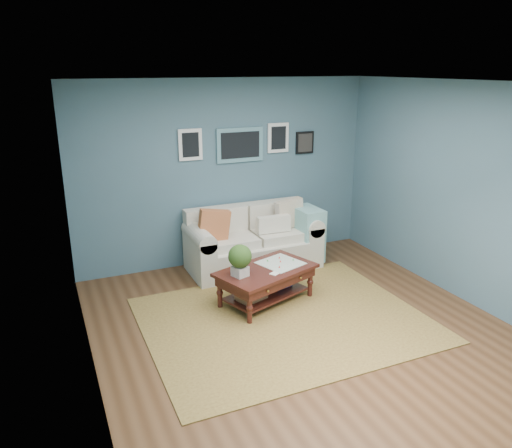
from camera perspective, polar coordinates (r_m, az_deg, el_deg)
room_shell at (r=5.24m, az=6.09°, el=0.94°), size 5.00×5.02×2.70m
area_rug at (r=5.98m, az=3.24°, el=-10.85°), size 3.20×2.56×0.01m
loveseat at (r=7.33m, az=0.19°, el=-1.87°), size 1.94×0.88×1.00m
coffee_table at (r=6.20m, az=0.69°, el=-5.92°), size 1.38×1.06×0.85m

